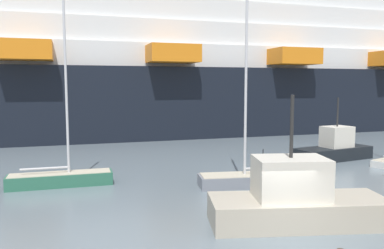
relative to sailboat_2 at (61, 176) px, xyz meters
The scene contains 7 objects.
ground_plane 14.00m from the sailboat_2, 52.95° to the right, with size 600.00×600.00×0.00m, color slate.
sailboat_2 is the anchor object (origin of this frame).
sailboat_3 11.05m from the sailboat_2, 17.25° to the right, with size 6.40×2.50×12.41m.
fishing_boat_0 13.42m from the sailboat_2, 45.01° to the right, with size 7.72×4.13×5.40m.
fishing_boat_1 20.25m from the sailboat_2, ahead, with size 6.62×3.12×4.80m.
channel_buoy_0 12.54m from the sailboat_2, ahead, with size 0.79×0.79×1.64m.
cruise_ship 26.76m from the sailboat_2, 97.67° to the left, with size 138.82×21.86×24.57m.
Camera 1 is at (-7.82, -12.29, 5.84)m, focal length 36.88 mm.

